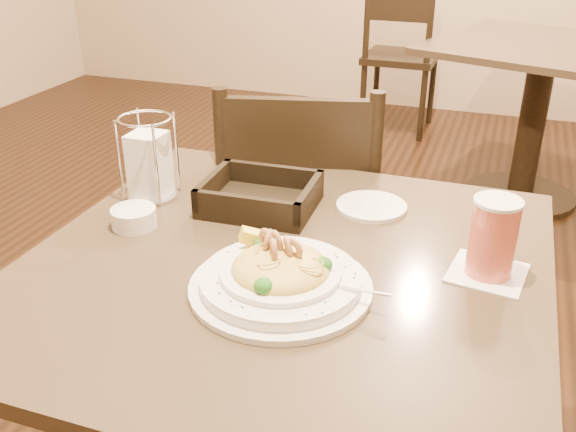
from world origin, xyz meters
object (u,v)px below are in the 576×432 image
(dining_chair_near, at_px, (300,232))
(drink_glass, at_px, (493,238))
(pasta_bowl, at_px, (280,276))
(butter_ramekin, at_px, (134,218))
(napkin_caddy, at_px, (149,163))
(side_plate, at_px, (371,206))
(background_table, at_px, (537,96))
(main_table, at_px, (285,367))
(dining_chair_far, at_px, (400,51))
(bread_basket, at_px, (260,198))

(dining_chair_near, distance_m, drink_glass, 0.76)
(pasta_bowl, relative_size, butter_ramekin, 3.83)
(napkin_caddy, xyz_separation_m, side_plate, (0.46, 0.09, -0.07))
(background_table, bearing_deg, main_table, -102.03)
(background_table, bearing_deg, pasta_bowl, -100.95)
(dining_chair_near, height_order, dining_chair_far, same)
(dining_chair_far, distance_m, butter_ramekin, 2.92)
(drink_glass, bearing_deg, dining_chair_far, 102.84)
(napkin_caddy, bearing_deg, side_plate, 11.56)
(pasta_bowl, xyz_separation_m, drink_glass, (0.32, 0.16, 0.04))
(side_plate, bearing_deg, napkin_caddy, -168.44)
(main_table, bearing_deg, pasta_bowl, -74.26)
(main_table, bearing_deg, dining_chair_near, 105.25)
(main_table, relative_size, bread_basket, 3.93)
(background_table, relative_size, napkin_caddy, 6.39)
(main_table, bearing_deg, dining_chair_far, 96.07)
(background_table, relative_size, pasta_bowl, 3.41)
(dining_chair_near, xyz_separation_m, bread_basket, (0.03, -0.37, 0.27))
(main_table, bearing_deg, background_table, 77.97)
(pasta_bowl, bearing_deg, dining_chair_near, 105.31)
(side_plate, bearing_deg, dining_chair_near, 130.07)
(main_table, xyz_separation_m, butter_ramekin, (-0.32, 0.03, 0.25))
(dining_chair_near, height_order, napkin_caddy, dining_chair_near)
(background_table, height_order, dining_chair_far, dining_chair_far)
(napkin_caddy, height_order, butter_ramekin, napkin_caddy)
(background_table, distance_m, dining_chair_far, 1.11)
(background_table, relative_size, side_plate, 7.83)
(main_table, bearing_deg, napkin_caddy, 155.03)
(main_table, relative_size, dining_chair_far, 0.97)
(background_table, bearing_deg, bread_basket, -106.44)
(background_table, height_order, drink_glass, drink_glass)
(dining_chair_near, bearing_deg, butter_ramekin, 58.06)
(background_table, height_order, pasta_bowl, pasta_bowl)
(main_table, distance_m, dining_chair_near, 0.58)
(background_table, distance_m, drink_glass, 2.09)
(main_table, height_order, side_plate, side_plate)
(dining_chair_far, relative_size, bread_basket, 4.06)
(background_table, distance_m, side_plate, 1.93)
(dining_chair_near, height_order, pasta_bowl, dining_chair_near)
(napkin_caddy, relative_size, butter_ramekin, 2.04)
(napkin_caddy, bearing_deg, butter_ramekin, -73.83)
(main_table, xyz_separation_m, side_plate, (0.10, 0.26, 0.24))
(dining_chair_near, height_order, butter_ramekin, dining_chair_near)
(napkin_caddy, bearing_deg, main_table, -24.97)
(butter_ramekin, bearing_deg, napkin_caddy, 106.17)
(bread_basket, height_order, napkin_caddy, napkin_caddy)
(drink_glass, distance_m, bread_basket, 0.48)
(background_table, height_order, napkin_caddy, napkin_caddy)
(dining_chair_far, bearing_deg, pasta_bowl, 97.09)
(pasta_bowl, height_order, side_plate, pasta_bowl)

